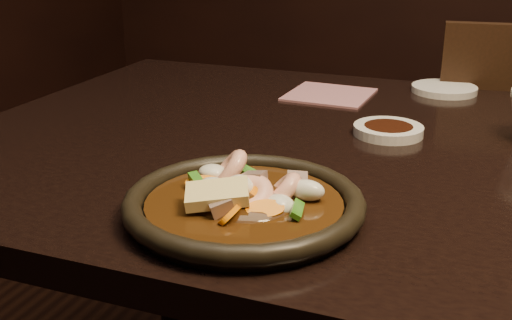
% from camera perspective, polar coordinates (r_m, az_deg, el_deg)
% --- Properties ---
extents(table, '(1.60, 0.90, 0.75)m').
position_cam_1_polar(table, '(0.99, 18.53, -4.11)').
color(table, black).
rests_on(table, floor).
extents(plate, '(0.28, 0.28, 0.03)m').
position_cam_1_polar(plate, '(0.73, -1.07, -4.00)').
color(plate, black).
rests_on(plate, table).
extents(stirfry, '(0.17, 0.16, 0.07)m').
position_cam_1_polar(stirfry, '(0.73, -1.07, -3.37)').
color(stirfry, '#321B09').
rests_on(stirfry, plate).
extents(soy_dish, '(0.11, 0.11, 0.02)m').
position_cam_1_polar(soy_dish, '(1.03, 11.68, 2.60)').
color(soy_dish, silver).
rests_on(soy_dish, table).
extents(saucer_left, '(0.13, 0.13, 0.01)m').
position_cam_1_polar(saucer_left, '(1.33, 16.39, 6.07)').
color(saucer_left, silver).
rests_on(saucer_left, table).
extents(napkin, '(0.16, 0.16, 0.00)m').
position_cam_1_polar(napkin, '(1.26, 6.55, 5.80)').
color(napkin, '#9E616A').
rests_on(napkin, table).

